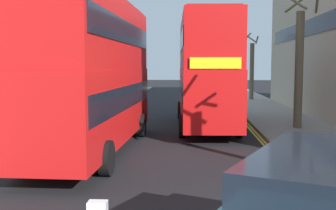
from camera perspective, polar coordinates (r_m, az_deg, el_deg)
sidewalk_right at (r=20.58m, az=17.84°, el=-3.59°), size 4.00×80.00×0.14m
sidewalk_left at (r=21.44m, az=-18.20°, el=-3.25°), size 4.00×80.00×0.14m
kerb_line_outer at (r=18.22m, az=12.97°, el=-4.81°), size 0.10×56.00×0.01m
kerb_line_inner at (r=18.20m, az=12.47°, el=-4.82°), size 0.10×56.00×0.01m
double_decker_bus_away at (r=15.58m, az=-10.14°, el=4.72°), size 3.01×10.87×5.64m
double_decker_bus_oncoming at (r=21.76m, az=5.12°, el=4.95°), size 3.14×10.90×5.64m
street_tree_mid at (r=21.38m, az=17.48°, el=5.10°), size 1.72×1.65×6.74m
street_tree_far at (r=38.77m, az=11.35°, el=4.83°), size 1.53×1.83×6.07m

